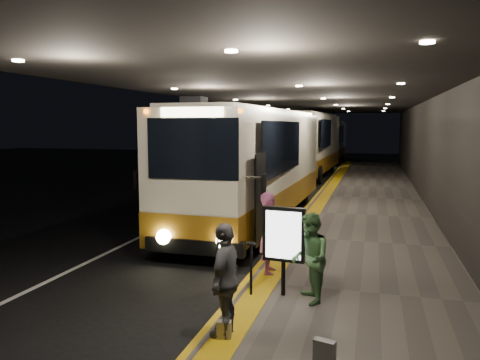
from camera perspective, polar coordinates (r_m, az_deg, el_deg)
The scene contains 18 objects.
ground at distance 13.62m, azimuth -5.75°, elevation -7.65°, with size 90.00×90.00×0.00m, color black.
lane_line_white at distance 18.82m, azimuth -5.21°, elevation -3.61°, with size 0.12×50.00×0.01m, color silver.
kerb_stripe_yellow at distance 17.76m, azimuth 7.41°, elevation -4.26°, with size 0.18×50.00×0.01m, color gold.
sidewalk at distance 17.56m, azimuth 15.20°, elevation -4.33°, with size 4.50×50.00×0.15m, color #514C44.
tactile_strip at distance 17.67m, azimuth 9.02°, elevation -3.85°, with size 0.50×50.00×0.01m, color gold.
terminal_wall at distance 17.38m, azimuth 22.96°, elevation 4.97°, with size 0.10×50.00×6.00m, color black.
support_columns at distance 17.51m, azimuth -5.56°, elevation 2.86°, with size 0.80×24.80×4.40m.
canopy at distance 17.46m, azimuth 8.13°, elevation 10.69°, with size 9.00×50.00×0.40m, color black.
coach_main at distance 16.45m, azimuth 1.96°, elevation 1.29°, with size 2.83×12.21×3.78m.
coach_second at distance 31.11m, azimuth 8.30°, elevation 4.00°, with size 3.07×12.83×4.01m.
coach_third at distance 44.24m, azimuth 10.72°, elevation 4.49°, with size 2.56×11.49×3.60m.
passenger_boarding at distance 10.24m, azimuth 3.65°, elevation -6.47°, with size 0.65×0.43×1.78m, color #A34C7E.
passenger_waiting_green at distance 8.68m, azimuth 8.54°, elevation -9.41°, with size 0.80×0.49×1.65m, color #41713E.
passenger_waiting_grey at distance 7.29m, azimuth -1.80°, elevation -12.03°, with size 1.04×0.53×1.77m, color #515156.
bag_polka at distance 6.80m, azimuth 10.24°, elevation -20.02°, with size 0.29×0.13×0.35m, color black.
bag_plain at distance 7.45m, azimuth -1.96°, elevation -17.79°, with size 0.22×0.13×0.27m, color beige.
info_sign at distance 8.88m, azimuth 5.34°, elevation -6.86°, with size 0.81×0.19×1.70m.
stanchion_post at distance 9.02m, azimuth 1.36°, elevation -10.84°, with size 0.05×0.05×1.01m, color black.
Camera 1 is at (4.91, -12.25, 3.38)m, focal length 35.00 mm.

